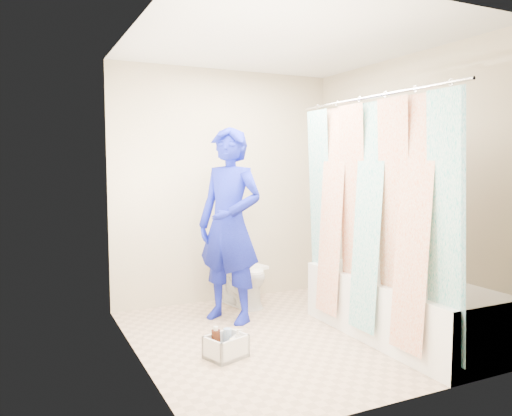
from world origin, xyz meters
name	(u,v)px	position (x,y,z in m)	size (l,w,h in m)	color
floor	(285,337)	(0.00, 0.00, 0.00)	(2.60, 2.60, 0.00)	tan
ceiling	(286,42)	(0.00, 0.00, 2.40)	(2.40, 2.60, 0.02)	silver
wall_back	(225,186)	(0.00, 1.30, 1.20)	(2.40, 0.02, 2.40)	tan
wall_front	(394,205)	(0.00, -1.30, 1.20)	(2.40, 0.02, 2.40)	tan
wall_left	(137,197)	(-1.20, 0.00, 1.20)	(0.02, 2.60, 2.40)	tan
wall_right	(400,190)	(1.20, 0.00, 1.20)	(0.02, 2.60, 2.40)	tan
bathtub	(400,306)	(0.85, -0.43, 0.27)	(0.70, 1.75, 0.50)	white
curtain_rod	(372,97)	(0.52, -0.43, 1.95)	(0.02, 0.02, 1.90)	silver
shower_curtain	(370,217)	(0.52, -0.43, 1.02)	(0.06, 1.75, 1.80)	silver
toilet	(241,272)	(0.06, 1.02, 0.33)	(0.37, 0.65, 0.67)	white
tank_lid	(248,269)	(0.08, 0.92, 0.39)	(0.41, 0.18, 0.03)	white
tank_internals	(228,239)	(-0.02, 1.19, 0.66)	(0.16, 0.06, 0.22)	black
plumber	(230,225)	(-0.24, 0.61, 0.88)	(0.64, 0.42, 1.76)	#1015A4
cleaning_caddy	(227,347)	(-0.60, -0.20, 0.08)	(0.34, 0.30, 0.22)	silver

